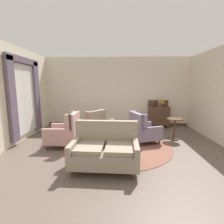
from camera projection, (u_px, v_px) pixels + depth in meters
The scene contains 16 objects.
ground at pixel (117, 150), 4.86m from camera, with size 9.06×9.06×0.00m, color brown.
wall_back at pixel (117, 92), 7.61m from camera, with size 6.63×0.08×3.07m, color beige.
wall_left at pixel (21, 95), 5.61m from camera, with size 0.08×4.24×3.07m, color beige.
wall_right at pixel (218, 95), 5.42m from camera, with size 0.08×4.24×3.07m, color beige.
baseboard_back at pixel (117, 124), 7.79m from camera, with size 6.47×0.03×0.12m, color #4C3323.
area_rug at pixel (117, 146), 5.16m from camera, with size 3.24×3.24×0.01m, color brown.
window_with_curtains at pixel (25, 95), 5.70m from camera, with size 0.12×1.86×2.62m.
coffee_table at pixel (110, 133), 5.28m from camera, with size 0.83×0.83×0.45m.
porcelain_vase at pixel (112, 126), 5.24m from camera, with size 0.19×0.19×0.35m.
settee at pixel (105, 150), 3.75m from camera, with size 1.51×0.97×1.02m.
armchair_back_corner at pixel (92, 125), 6.15m from camera, with size 1.13×1.13×0.95m.
armchair_far_left at pixel (65, 132), 5.08m from camera, with size 0.92×0.79×1.04m.
armchair_foreground_right at pixel (143, 130), 5.44m from camera, with size 1.03×1.04×0.99m.
side_table at pixel (174, 127), 5.72m from camera, with size 0.53×0.53×0.73m.
sideboard at pixel (159, 115), 7.42m from camera, with size 0.89×0.42×1.18m.
gramophone at pixel (161, 102), 7.24m from camera, with size 0.37×0.43×0.46m.
Camera 1 is at (-0.02, -4.63, 1.85)m, focal length 26.95 mm.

